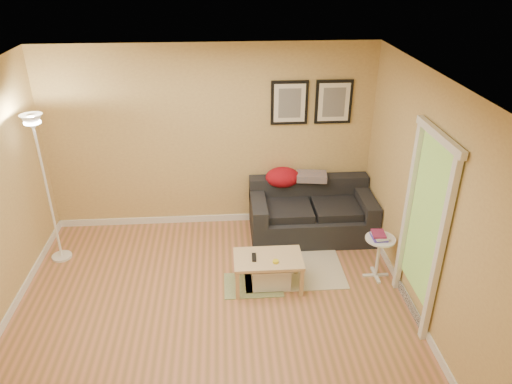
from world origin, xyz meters
TOP-DOWN VIEW (x-y plane):
  - floor at (0.00, 0.00)m, footprint 4.50×4.50m
  - ceiling at (0.00, 0.00)m, footprint 4.50×4.50m
  - wall_back at (0.00, 2.00)m, footprint 4.50×0.00m
  - wall_front at (0.00, -2.00)m, footprint 4.50×0.00m
  - wall_right at (2.25, 0.00)m, footprint 0.00×4.00m
  - baseboard_back at (0.00, 1.99)m, footprint 4.50×0.02m
  - baseboard_left at (-2.24, 0.00)m, footprint 0.02×4.00m
  - baseboard_right at (2.24, 0.00)m, footprint 0.02×4.00m
  - sofa at (1.38, 1.53)m, footprint 1.70×0.90m
  - red_throw at (1.00, 1.82)m, footprint 0.48×0.36m
  - plaid_throw at (1.40, 1.80)m, footprint 0.45×0.32m
  - framed_print_left at (1.08, 1.98)m, footprint 0.50×0.04m
  - framed_print_right at (1.68, 1.98)m, footprint 0.50×0.04m
  - area_rug at (1.01, 0.68)m, footprint 1.25×0.85m
  - green_runner at (0.48, 0.42)m, footprint 0.70×0.50m
  - coffee_table at (0.66, 0.40)m, footprint 0.83×0.53m
  - remote_control at (0.50, 0.41)m, footprint 0.06×0.16m
  - tape_roll at (0.74, 0.30)m, footprint 0.07×0.07m
  - storage_bin at (0.70, 0.42)m, footprint 0.47×0.35m
  - side_table at (2.02, 0.50)m, footprint 0.36×0.36m
  - book_stack at (2.00, 0.51)m, footprint 0.24×0.27m
  - floor_lamp at (-2.00, 1.19)m, footprint 0.26×0.26m
  - doorway at (2.20, -0.15)m, footprint 0.12×1.01m

SIDE VIEW (x-z plane):
  - floor at x=0.00m, z-range 0.00..0.00m
  - area_rug at x=1.01m, z-range 0.00..0.01m
  - green_runner at x=0.48m, z-range 0.00..0.01m
  - baseboard_back at x=0.00m, z-range 0.00..0.10m
  - baseboard_left at x=-2.24m, z-range 0.00..0.10m
  - baseboard_right at x=2.24m, z-range 0.00..0.10m
  - storage_bin at x=0.70m, z-range 0.00..0.29m
  - coffee_table at x=0.66m, z-range 0.00..0.40m
  - side_table at x=2.02m, z-range 0.00..0.56m
  - sofa at x=1.38m, z-range 0.00..0.75m
  - remote_control at x=0.50m, z-range 0.40..0.42m
  - tape_roll at x=0.74m, z-range 0.40..0.43m
  - book_stack at x=2.00m, z-range 0.56..0.63m
  - red_throw at x=1.00m, z-range 0.63..0.91m
  - plaid_throw at x=1.40m, z-range 0.73..0.83m
  - floor_lamp at x=-2.00m, z-range -0.05..1.92m
  - doorway at x=2.20m, z-range -0.04..2.09m
  - wall_back at x=0.00m, z-range -0.95..3.55m
  - wall_front at x=0.00m, z-range -0.95..3.55m
  - wall_right at x=2.25m, z-range -0.70..3.30m
  - framed_print_left at x=1.08m, z-range 1.50..2.10m
  - framed_print_right at x=1.68m, z-range 1.50..2.10m
  - ceiling at x=0.00m, z-range 2.60..2.60m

